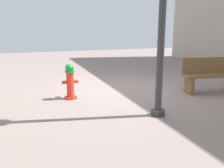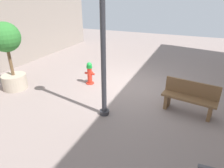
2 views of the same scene
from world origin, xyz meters
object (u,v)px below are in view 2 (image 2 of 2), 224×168
fire_hydrant (90,73)px  planter_tree (8,50)px  bench_near (190,97)px  street_lamp (103,21)px

fire_hydrant → planter_tree: 2.98m
fire_hydrant → bench_near: bearing=169.7°
fire_hydrant → bench_near: 3.78m
bench_near → planter_tree: 6.21m
bench_near → street_lamp: street_lamp is taller
bench_near → street_lamp: (2.25, 1.11, 2.16)m
planter_tree → fire_hydrant: bearing=-147.5°
bench_near → planter_tree: (6.08, 0.82, 0.97)m
bench_near → planter_tree: planter_tree is taller
planter_tree → street_lamp: bearing=175.7°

